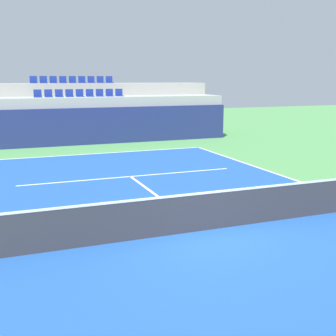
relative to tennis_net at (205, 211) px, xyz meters
The scene contains 11 objects.
ground_plane 0.51m from the tennis_net, ahead, with size 80.00×80.00×0.00m, color #4C8C4C.
court_surface 0.50m from the tennis_net, ahead, with size 11.00×24.00×0.01m, color #1E4C99.
baseline_far 11.96m from the tennis_net, 90.00° to the left, with size 11.00×0.10×0.00m, color white.
service_line_far 6.42m from the tennis_net, 90.00° to the left, with size 8.26×0.10×0.00m, color white.
centre_service_line 3.24m from the tennis_net, 90.00° to the left, with size 0.10×6.40×0.00m, color white.
back_wall 15.22m from the tennis_net, 90.00° to the left, with size 17.26×0.30×2.06m, color navy.
stands_tier_lower 16.58m from the tennis_net, 90.00° to the left, with size 17.26×2.40×2.62m, color #9E9E99.
stands_tier_upper 18.99m from the tennis_net, 90.00° to the left, with size 17.26×2.40×3.38m, color #9E9E99.
seating_row_lower 16.80m from the tennis_net, 90.00° to the left, with size 5.18×0.44×0.44m.
seating_row_upper 19.29m from the tennis_net, 90.00° to the left, with size 5.18×0.44×0.44m.
tennis_net is the anchor object (origin of this frame).
Camera 1 is at (-4.49, -9.10, 3.65)m, focal length 46.42 mm.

